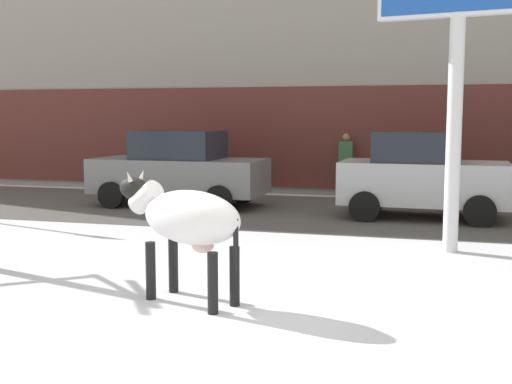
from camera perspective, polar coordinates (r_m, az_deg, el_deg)
The scene contains 7 objects.
ground_plane at distance 7.27m, azimuth -3.49°, elevation -10.94°, with size 120.00×120.00×0.00m, color white.
road_strip at distance 14.91m, azimuth 6.56°, elevation -1.81°, with size 60.00×5.60×0.01m, color #514F4C.
cow_holstein at distance 7.68m, azimuth -5.94°, elevation -2.34°, with size 1.91×1.08×1.54m.
car_grey_sedan at distance 15.97m, azimuth -6.79°, elevation 2.02°, with size 4.24×2.06×1.84m.
car_silver_hatchback at distance 14.40m, azimuth 14.35°, elevation 1.42°, with size 3.54×1.99×1.86m.
pedestrian_near_billboard at distance 18.55m, azimuth -5.07°, elevation 2.60°, with size 0.36×0.24×1.73m.
pedestrian_by_cars at distance 17.53m, azimuth 7.87°, elevation 2.33°, with size 0.36×0.24×1.73m.
Camera 1 is at (2.26, -6.55, 2.20)m, focal length 45.56 mm.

